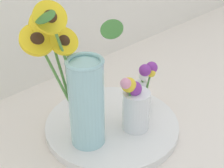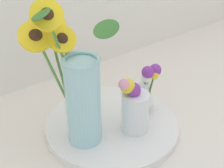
% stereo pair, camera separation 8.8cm
% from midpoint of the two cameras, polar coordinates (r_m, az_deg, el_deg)
% --- Properties ---
extents(ground_plane, '(6.00, 6.00, 0.00)m').
position_cam_midpoint_polar(ground_plane, '(0.96, 4.51, -8.88)').
color(ground_plane, silver).
extents(serving_tray, '(0.40, 0.40, 0.02)m').
position_cam_midpoint_polar(serving_tray, '(0.96, 2.64, -7.55)').
color(serving_tray, white).
rests_on(serving_tray, ground_plane).
extents(mason_jar_sunflowers, '(0.21, 0.24, 0.40)m').
position_cam_midpoint_polar(mason_jar_sunflowers, '(0.80, -3.27, -0.73)').
color(mason_jar_sunflowers, '#9ED1D6').
rests_on(mason_jar_sunflowers, serving_tray).
extents(vase_small_center, '(0.09, 0.08, 0.18)m').
position_cam_midpoint_polar(vase_small_center, '(0.89, 6.90, -4.38)').
color(vase_small_center, white).
rests_on(vase_small_center, serving_tray).
extents(vase_bulb_right, '(0.09, 0.07, 0.16)m').
position_cam_midpoint_polar(vase_bulb_right, '(0.98, 8.74, -1.52)').
color(vase_bulb_right, white).
rests_on(vase_bulb_right, serving_tray).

